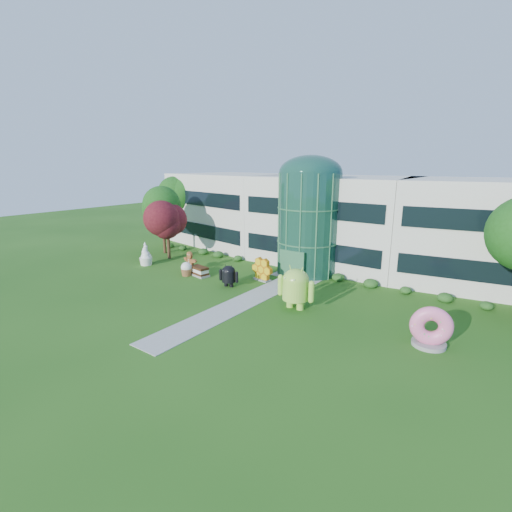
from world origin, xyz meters
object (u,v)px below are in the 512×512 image
Objects in this scene: android_green at (296,285)px; gingerbread at (190,261)px; android_black at (229,274)px; donut at (431,326)px.

gingerbread is at bearing 170.28° from android_green.
android_black is 1.02× the size of gingerbread.
android_green is 1.42× the size of donut.
donut is 1.16× the size of gingerbread.
android_green is 13.94m from gingerbread.
android_black is 16.91m from donut.
gingerbread is (-23.24, 2.71, -0.26)m from donut.
android_black reaches higher than gingerbread.
android_green is 1.61× the size of android_black.
donut is 23.40m from gingerbread.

